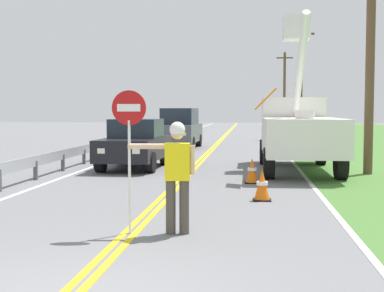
# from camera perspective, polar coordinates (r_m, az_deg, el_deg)

# --- Properties ---
(centerline_yellow_left) EXTENTS (0.11, 110.00, 0.01)m
(centerline_yellow_left) POSITION_cam_1_polar(r_m,az_deg,el_deg) (25.42, 1.54, -0.70)
(centerline_yellow_left) COLOR yellow
(centerline_yellow_left) RESTS_ON ground
(centerline_yellow_right) EXTENTS (0.11, 110.00, 0.01)m
(centerline_yellow_right) POSITION_cam_1_polar(r_m,az_deg,el_deg) (25.41, 1.95, -0.71)
(centerline_yellow_right) COLOR yellow
(centerline_yellow_right) RESTS_ON ground
(edge_line_right) EXTENTS (0.12, 110.00, 0.01)m
(edge_line_right) POSITION_cam_1_polar(r_m,az_deg,el_deg) (25.39, 9.87, -0.76)
(edge_line_right) COLOR silver
(edge_line_right) RESTS_ON ground
(edge_line_left) EXTENTS (0.12, 110.00, 0.01)m
(edge_line_left) POSITION_cam_1_polar(r_m,az_deg,el_deg) (25.94, -6.21, -0.63)
(edge_line_left) COLOR silver
(edge_line_left) RESTS_ON ground
(flagger_worker) EXTENTS (1.08, 0.28, 1.83)m
(flagger_worker) POSITION_cam_1_polar(r_m,az_deg,el_deg) (8.74, -1.62, -2.54)
(flagger_worker) COLOR #474238
(flagger_worker) RESTS_ON ground
(stop_sign_paddle) EXTENTS (0.56, 0.04, 2.33)m
(stop_sign_paddle) POSITION_cam_1_polar(r_m,az_deg,el_deg) (8.75, -6.67, 1.79)
(stop_sign_paddle) COLOR silver
(stop_sign_paddle) RESTS_ON ground
(utility_bucket_truck) EXTENTS (2.67, 6.82, 5.23)m
(utility_bucket_truck) POSITION_cam_1_polar(r_m,az_deg,el_deg) (18.50, 11.02, 1.87)
(utility_bucket_truck) COLOR white
(utility_bucket_truck) RESTS_ON ground
(oncoming_sedan_nearest) EXTENTS (2.02, 4.16, 1.70)m
(oncoming_sedan_nearest) POSITION_cam_1_polar(r_m,az_deg,el_deg) (18.74, -6.03, 0.19)
(oncoming_sedan_nearest) COLOR black
(oncoming_sedan_nearest) RESTS_ON ground
(oncoming_suv_second) EXTENTS (2.02, 4.66, 2.10)m
(oncoming_suv_second) POSITION_cam_1_polar(r_m,az_deg,el_deg) (28.46, -1.28, 1.91)
(oncoming_suv_second) COLOR #4C5156
(oncoming_suv_second) RESTS_ON ground
(utility_pole_near) EXTENTS (1.80, 0.28, 8.65)m
(utility_pole_near) POSITION_cam_1_polar(r_m,az_deg,el_deg) (17.92, 18.35, 11.64)
(utility_pole_near) COLOR brown
(utility_pole_near) RESTS_ON ground
(utility_pole_mid) EXTENTS (1.80, 0.28, 7.88)m
(utility_pole_mid) POSITION_cam_1_polar(r_m,az_deg,el_deg) (38.71, 11.40, 6.88)
(utility_pole_mid) COLOR brown
(utility_pole_mid) RESTS_ON ground
(utility_pole_far) EXTENTS (1.80, 0.28, 8.32)m
(utility_pole_far) POSITION_cam_1_polar(r_m,az_deg,el_deg) (60.64, 9.73, 5.98)
(utility_pole_far) COLOR brown
(utility_pole_far) RESTS_ON ground
(traffic_cone_lead) EXTENTS (0.40, 0.40, 0.70)m
(traffic_cone_lead) POSITION_cam_1_polar(r_m,az_deg,el_deg) (12.14, 7.41, -4.15)
(traffic_cone_lead) COLOR orange
(traffic_cone_lead) RESTS_ON ground
(traffic_cone_mid) EXTENTS (0.40, 0.40, 0.70)m
(traffic_cone_mid) POSITION_cam_1_polar(r_m,az_deg,el_deg) (14.95, 6.36, -2.64)
(traffic_cone_mid) COLOR orange
(traffic_cone_mid) RESTS_ON ground
(guardrail_left_shoulder) EXTENTS (0.10, 32.00, 0.71)m
(guardrail_left_shoulder) POSITION_cam_1_polar(r_m,az_deg,el_deg) (21.55, -10.43, -0.21)
(guardrail_left_shoulder) COLOR #9EA0A3
(guardrail_left_shoulder) RESTS_ON ground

